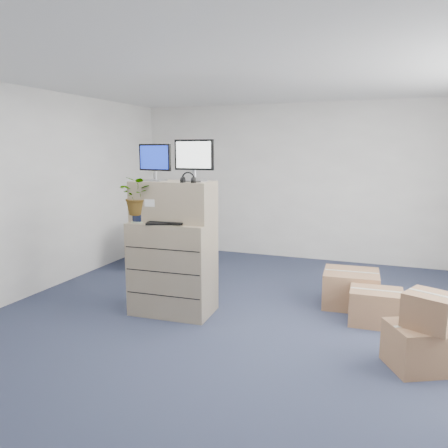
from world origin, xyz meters
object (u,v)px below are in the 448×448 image
Objects in this scene: monitor_right at (194,158)px; potted_plant at (139,201)px; keyboard at (167,223)px; filing_cabinet_lower at (173,268)px; office_chair at (157,243)px; water_bottle at (182,209)px; monitor_left at (155,160)px.

monitor_right is 0.98× the size of potted_plant.
potted_plant is (-0.37, 0.02, 0.24)m from keyboard.
filing_cabinet_lower is at bearing -166.31° from monitor_right.
office_chair is at bearing 101.53° from keyboard.
potted_plant reaches higher than keyboard.
monitor_right reaches higher than filing_cabinet_lower.
water_bottle is at bearing 173.05° from monitor_right.
monitor_right reaches higher than keyboard.
water_bottle is (-0.19, 0.03, -0.61)m from monitor_right.
keyboard reaches higher than office_chair.
monitor_left is 0.95× the size of keyboard.
keyboard is at bearing -107.10° from water_bottle.
monitor_right is at bearing 105.68° from office_chair.
monitor_right is at bearing 13.90° from monitor_left.
monitor_left is at bearing 123.58° from keyboard.
monitor_left is at bearing 44.14° from potted_plant.
filing_cabinet_lower is at bearing 6.98° from monitor_left.
monitor_left is 0.52m from potted_plant.
keyboard reaches higher than filing_cabinet_lower.
filing_cabinet_lower is 3.76× the size of water_bottle.
potted_plant reaches higher than office_chair.
water_bottle is 2.36m from office_chair.
filing_cabinet_lower is at bearing 73.34° from keyboard.
potted_plant is at bearing -128.16° from monitor_left.
monitor_left is 1.47× the size of water_bottle.
water_bottle is at bearing 42.16° from filing_cabinet_lower.
potted_plant is at bearing 156.74° from keyboard.
monitor_left is 0.88× the size of potted_plant.
potted_plant reaches higher than filing_cabinet_lower.
keyboard is (0.01, -0.16, 0.58)m from filing_cabinet_lower.
monitor_right is 0.61× the size of office_chair.
filing_cabinet_lower is at bearing 21.44° from potted_plant.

